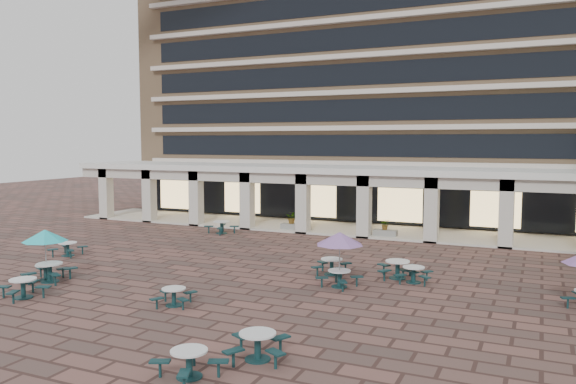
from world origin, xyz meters
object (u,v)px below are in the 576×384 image
(picnic_table_0, at_px, (23,287))
(picnic_table_2, at_px, (189,361))
(picnic_table_1, at_px, (50,271))
(planter_right, at_px, (385,231))
(planter_left, at_px, (292,223))

(picnic_table_0, bearing_deg, picnic_table_2, 2.40)
(picnic_table_1, relative_size, picnic_table_2, 1.11)
(picnic_table_1, relative_size, planter_right, 1.46)
(picnic_table_2, distance_m, planter_left, 24.08)
(picnic_table_2, height_order, planter_left, planter_left)
(picnic_table_2, bearing_deg, picnic_table_1, 172.99)
(picnic_table_0, height_order, planter_right, planter_right)
(picnic_table_0, bearing_deg, picnic_table_1, 136.62)
(picnic_table_1, height_order, picnic_table_2, picnic_table_1)
(picnic_table_0, relative_size, picnic_table_2, 1.04)
(picnic_table_2, relative_size, planter_left, 1.32)
(picnic_table_0, relative_size, planter_left, 1.38)
(planter_left, bearing_deg, picnic_table_0, -98.46)
(picnic_table_1, xyz_separation_m, planter_left, (3.96, 17.14, 0.06))
(picnic_table_0, bearing_deg, planter_left, 103.09)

